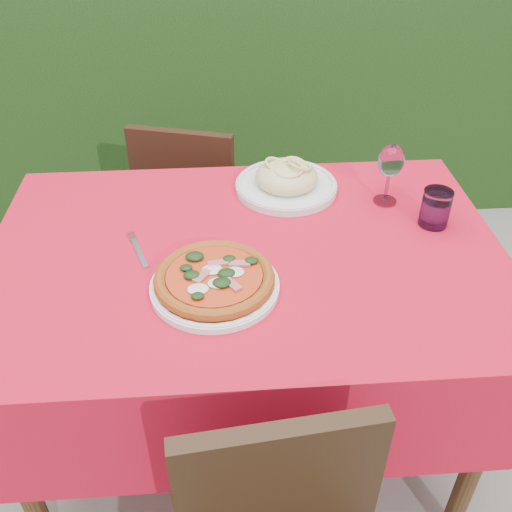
{
  "coord_description": "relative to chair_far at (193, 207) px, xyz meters",
  "views": [
    {
      "loc": [
        -0.06,
        -1.11,
        1.57
      ],
      "look_at": [
        0.02,
        -0.05,
        0.77
      ],
      "focal_mm": 40.0,
      "sensor_mm": 36.0,
      "label": 1
    }
  ],
  "objects": [
    {
      "name": "ground",
      "position": [
        0.16,
        -0.68,
        -0.45
      ],
      "size": [
        60.0,
        60.0,
        0.0
      ],
      "primitive_type": "plane",
      "color": "slate",
      "rests_on": "ground"
    },
    {
      "name": "hedge",
      "position": [
        0.16,
        0.87,
        0.46
      ],
      "size": [
        3.2,
        0.55,
        1.78
      ],
      "color": "black",
      "rests_on": "ground"
    },
    {
      "name": "dining_table",
      "position": [
        0.16,
        -0.68,
        0.14
      ],
      "size": [
        1.26,
        0.86,
        0.75
      ],
      "color": "#493017",
      "rests_on": "ground"
    },
    {
      "name": "chair_far",
      "position": [
        0.0,
        0.0,
        0.0
      ],
      "size": [
        0.44,
        0.44,
        0.79
      ],
      "rotation": [
        0.0,
        0.0,
        2.86
      ],
      "color": "black",
      "rests_on": "ground"
    },
    {
      "name": "pizza_plate",
      "position": [
        0.08,
        -0.82,
        0.32
      ],
      "size": [
        0.32,
        0.32,
        0.05
      ],
      "rotation": [
        0.0,
        0.0,
        -0.27
      ],
      "color": "white",
      "rests_on": "dining_table"
    },
    {
      "name": "pasta_plate",
      "position": [
        0.29,
        -0.4,
        0.32
      ],
      "size": [
        0.29,
        0.29,
        0.08
      ],
      "rotation": [
        0.0,
        0.0,
        0.11
      ],
      "color": "silver",
      "rests_on": "dining_table"
    },
    {
      "name": "water_glass",
      "position": [
        0.65,
        -0.6,
        0.34
      ],
      "size": [
        0.07,
        0.07,
        0.1
      ],
      "color": "silver",
      "rests_on": "dining_table"
    },
    {
      "name": "wine_glass",
      "position": [
        0.55,
        -0.48,
        0.41
      ],
      "size": [
        0.07,
        0.07,
        0.17
      ],
      "color": "silver",
      "rests_on": "dining_table"
    },
    {
      "name": "fork",
      "position": [
        -0.1,
        -0.67,
        0.3
      ],
      "size": [
        0.08,
        0.17,
        0.0
      ],
      "primitive_type": "cube",
      "rotation": [
        0.0,
        0.0,
        0.34
      ],
      "color": "silver",
      "rests_on": "dining_table"
    }
  ]
}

